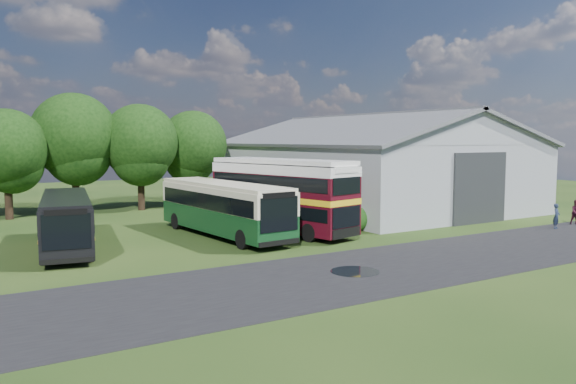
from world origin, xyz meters
TOP-DOWN VIEW (x-y plane):
  - ground at (0.00, 0.00)m, footprint 120.00×120.00m
  - asphalt_road at (3.00, -3.00)m, footprint 60.00×8.00m
  - puddle at (-1.50, -3.00)m, footprint 2.20×2.20m
  - storage_shed at (15.00, 15.98)m, footprint 18.80×24.80m
  - tree_left_b at (-13.00, 23.50)m, footprint 5.78×5.78m
  - tree_mid at (-8.00, 24.80)m, footprint 6.80×6.80m
  - tree_right_a at (-3.00, 23.80)m, footprint 6.26×6.26m
  - tree_right_b at (2.00, 24.60)m, footprint 5.98×5.98m
  - shrub_front at (5.60, 6.00)m, footprint 1.70×1.70m
  - shrub_mid at (5.60, 8.00)m, footprint 1.60×1.60m
  - shrub_back at (5.60, 10.00)m, footprint 1.80×1.80m
  - bus_green_single at (-2.53, 8.57)m, footprint 3.66×12.08m
  - bus_maroon_double at (1.24, 8.04)m, footprint 5.06×11.18m
  - bus_dark_single at (-11.48, 9.22)m, footprint 4.18×10.78m
  - visitor_a at (17.41, -0.37)m, footprint 0.70×0.56m

SIDE VIEW (x-z plane):
  - ground at x=0.00m, z-range 0.00..0.00m
  - asphalt_road at x=3.00m, z-range -0.01..0.01m
  - puddle at x=-1.50m, z-range -0.01..0.01m
  - shrub_front at x=5.60m, z-range -0.85..0.85m
  - shrub_mid at x=5.60m, z-range -0.80..0.80m
  - shrub_back at x=5.60m, z-range -0.90..0.90m
  - visitor_a at x=17.41m, z-range 0.00..1.66m
  - bus_dark_single at x=-11.48m, z-range 0.09..3.00m
  - bus_green_single at x=-2.53m, z-range 0.11..3.39m
  - bus_maroon_double at x=1.24m, z-range 0.00..4.65m
  - storage_shed at x=15.00m, z-range 0.09..8.24m
  - tree_left_b at x=-13.00m, z-range 1.17..9.33m
  - tree_right_b at x=2.00m, z-range 1.21..9.66m
  - tree_right_a at x=-3.00m, z-range 1.27..10.10m
  - tree_mid at x=-8.00m, z-range 1.38..10.98m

